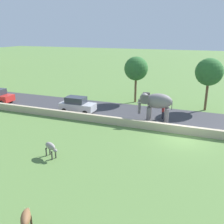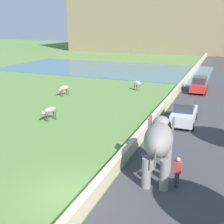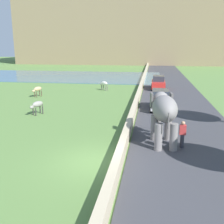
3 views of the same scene
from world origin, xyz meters
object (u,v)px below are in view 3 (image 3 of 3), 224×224
object	(u,v)px
elephant	(164,111)
cow_tan	(37,89)
cow_grey	(37,105)
car_red	(158,83)
person_beside_elephant	(183,134)
cow_white	(104,84)
car_silver	(160,100)

from	to	relation	value
elephant	cow_tan	size ratio (longest dim) A/B	2.52
elephant	cow_grey	xyz separation A→B (m)	(-10.27, 5.56, -1.20)
car_red	cow_tan	size ratio (longest dim) A/B	2.85
person_beside_elephant	car_red	distance (m)	21.14
car_red	person_beside_elephant	bearing A→B (deg)	-87.16
car_red	cow_white	xyz separation A→B (m)	(-6.95, -1.76, -0.06)
cow_grey	cow_white	bearing A→B (deg)	75.80
car_red	cow_white	bearing A→B (deg)	-165.75
cow_tan	car_silver	bearing A→B (deg)	-17.31
elephant	person_beside_elephant	world-z (taller)	elephant
person_beside_elephant	cow_white	bearing A→B (deg)	112.45
cow_white	elephant	bearing A→B (deg)	-69.78
car_silver	cow_tan	distance (m)	14.24
car_silver	cow_white	bearing A→B (deg)	125.26
car_red	cow_tan	bearing A→B (deg)	-151.60
cow_grey	cow_tan	world-z (taller)	same
elephant	cow_grey	distance (m)	11.74
cow_white	cow_grey	bearing A→B (deg)	-104.20
car_silver	cow_white	xyz separation A→B (m)	(-6.95, 9.82, -0.06)
person_beside_elephant	cow_tan	size ratio (longest dim) A/B	1.16
cow_white	cow_grey	xyz separation A→B (m)	(-3.35, -13.23, 0.00)
car_silver	cow_tan	bearing A→B (deg)	162.69
person_beside_elephant	car_red	size ratio (longest dim) A/B	0.41
car_silver	cow_tan	xyz separation A→B (m)	(-13.60, 4.24, -0.06)
car_silver	cow_grey	size ratio (longest dim) A/B	2.87
cow_white	person_beside_elephant	bearing A→B (deg)	-67.55
elephant	cow_white	distance (m)	20.06
elephant	car_silver	size ratio (longest dim) A/B	0.88
elephant	car_red	size ratio (longest dim) A/B	0.89
car_silver	cow_white	world-z (taller)	car_silver
cow_white	cow_grey	world-z (taller)	same
cow_grey	car_silver	bearing A→B (deg)	18.30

